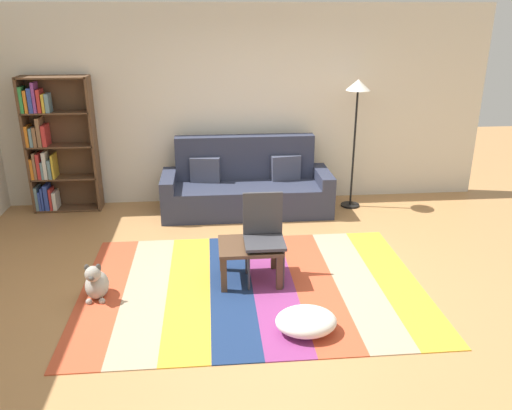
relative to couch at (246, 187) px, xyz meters
name	(u,v)px	position (x,y,z in m)	size (l,w,h in m)	color
ground_plane	(264,281)	(0.03, -2.02, -0.34)	(14.00, 14.00, 0.00)	#B27F4C
back_wall	(245,106)	(0.03, 0.53, 1.01)	(6.80, 0.10, 2.70)	silver
rug	(252,287)	(-0.10, -2.13, -0.33)	(3.37, 2.40, 0.01)	#C64C2D
couch	(246,187)	(0.00, 0.00, 0.00)	(2.26, 0.80, 1.00)	#2D3347
bookshelf	(53,147)	(-2.57, 0.29, 0.55)	(0.90, 0.28, 1.81)	brown
coffee_table	(250,251)	(-0.11, -1.97, -0.01)	(0.62, 0.52, 0.39)	#513826
pouf	(306,321)	(0.29, -2.95, -0.22)	(0.53, 0.43, 0.21)	white
dog	(96,283)	(-1.60, -2.20, -0.18)	(0.22, 0.35, 0.40)	#9E998E
standing_lamp	(357,102)	(1.48, 0.04, 1.13)	(0.32, 0.32, 1.76)	black
tv_remote	(248,240)	(-0.12, -1.90, 0.07)	(0.04, 0.15, 0.02)	black
folding_chair	(264,230)	(0.03, -1.94, 0.20)	(0.40, 0.40, 0.90)	#38383D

